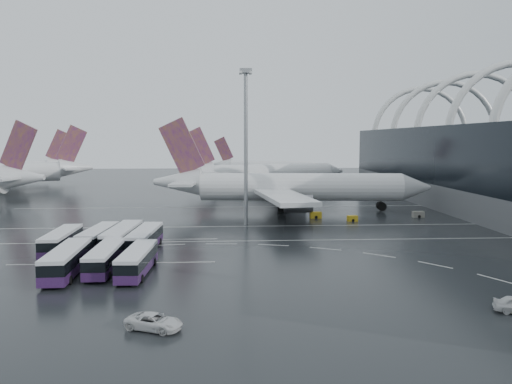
{
  "coord_description": "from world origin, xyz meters",
  "views": [
    {
      "loc": [
        -8.32,
        -83.3,
        16.72
      ],
      "look_at": [
        -2.9,
        8.97,
        7.0
      ],
      "focal_mm": 35.0,
      "sensor_mm": 36.0,
      "label": 1
    }
  ],
  "objects": [
    {
      "name": "van_curve_a",
      "position": [
        -14.82,
        -40.29,
        0.72
      ],
      "size": [
        5.66,
        4.18,
        1.43
      ],
      "primitive_type": "imported",
      "rotation": [
        0.0,
        0.0,
        1.17
      ],
      "color": "silver",
      "rests_on": "ground"
    },
    {
      "name": "bus_row_far_b",
      "position": [
        -23.87,
        -19.93,
        1.7
      ],
      "size": [
        3.09,
        12.61,
        3.1
      ],
      "rotation": [
        0.0,
        0.0,
        1.58
      ],
      "color": "#2F143F",
      "rests_on": "ground"
    },
    {
      "name": "jet_remote_mid",
      "position": [
        -78.44,
        88.45,
        5.67
      ],
      "size": [
        48.26,
        39.4,
        21.98
      ],
      "rotation": [
        0.0,
        0.0,
        3.57
      ],
      "color": "silver",
      "rests_on": "ground"
    },
    {
      "name": "bus_row_far_a",
      "position": [
        -28.18,
        -21.55,
        1.85
      ],
      "size": [
        3.7,
        13.77,
        3.36
      ],
      "rotation": [
        0.0,
        0.0,
        1.61
      ],
      "color": "#2F143F",
      "rests_on": "ground"
    },
    {
      "name": "jet_remote_far",
      "position": [
        -91.07,
        115.42,
        5.41
      ],
      "size": [
        47.57,
        38.64,
        20.97
      ],
      "rotation": [
        0.0,
        0.0,
        3.44
      ],
      "color": "silver",
      "rests_on": "ground"
    },
    {
      "name": "bus_bay_line_south",
      "position": [
        -24.0,
        -16.0,
        0.01
      ],
      "size": [
        28.0,
        0.25,
        0.01
      ],
      "primitive_type": "cube",
      "color": "silver",
      "rests_on": "ground"
    },
    {
      "name": "lane_marking_mid",
      "position": [
        0.0,
        12.0,
        0.01
      ],
      "size": [
        120.0,
        0.25,
        0.01
      ],
      "primitive_type": "cube",
      "color": "silver",
      "rests_on": "ground"
    },
    {
      "name": "airliner_main",
      "position": [
        5.64,
        32.29,
        5.5
      ],
      "size": [
        64.9,
        56.72,
        21.97
      ],
      "rotation": [
        0.0,
        0.0,
        -0.08
      ],
      "color": "silver",
      "rests_on": "ground"
    },
    {
      "name": "bus_row_near_d",
      "position": [
        -20.76,
        -8.19,
        1.81
      ],
      "size": [
        3.79,
        13.51,
        3.29
      ],
      "rotation": [
        0.0,
        0.0,
        1.51
      ],
      "color": "#2F143F",
      "rests_on": "ground"
    },
    {
      "name": "ground",
      "position": [
        0.0,
        0.0,
        0.0
      ],
      "size": [
        420.0,
        420.0,
        0.0
      ],
      "primitive_type": "plane",
      "color": "black",
      "rests_on": "ground"
    },
    {
      "name": "bus_row_far_c",
      "position": [
        -19.57,
        -21.46,
        1.71
      ],
      "size": [
        3.41,
        12.71,
        3.1
      ],
      "rotation": [
        0.0,
        0.0,
        1.53
      ],
      "color": "#2F143F",
      "rests_on": "ground"
    },
    {
      "name": "floodlight_mast",
      "position": [
        -4.6,
        13.78,
        18.99
      ],
      "size": [
        2.31,
        2.31,
        30.2
      ],
      "color": "gray",
      "rests_on": "ground"
    },
    {
      "name": "gse_cart_belly_a",
      "position": [
        17.48,
        16.92,
        0.57
      ],
      "size": [
        2.1,
        1.24,
        1.15
      ],
      "primitive_type": "cube",
      "color": "gold",
      "rests_on": "ground"
    },
    {
      "name": "bus_row_near_c",
      "position": [
        -24.34,
        -7.2,
        1.89
      ],
      "size": [
        3.95,
        14.14,
        3.44
      ],
      "rotation": [
        0.0,
        0.0,
        1.51
      ],
      "color": "#2F143F",
      "rests_on": "ground"
    },
    {
      "name": "lane_marking_far",
      "position": [
        0.0,
        40.0,
        0.01
      ],
      "size": [
        120.0,
        0.25,
        0.01
      ],
      "primitive_type": "cube",
      "color": "silver",
      "rests_on": "ground"
    },
    {
      "name": "bus_bay_line_north",
      "position": [
        -24.0,
        0.0,
        0.01
      ],
      "size": [
        28.0,
        0.25,
        0.01
      ],
      "primitive_type": "cube",
      "color": "silver",
      "rests_on": "ground"
    },
    {
      "name": "bus_row_near_b",
      "position": [
        -28.09,
        -6.56,
        1.75
      ],
      "size": [
        3.79,
        13.13,
        3.19
      ],
      "rotation": [
        0.0,
        0.0,
        1.5
      ],
      "color": "#2F143F",
      "rests_on": "ground"
    },
    {
      "name": "airliner_gate_b",
      "position": [
        4.25,
        85.2,
        5.23
      ],
      "size": [
        58.61,
        52.07,
        20.88
      ],
      "rotation": [
        0.0,
        0.0,
        0.33
      ],
      "color": "silver",
      "rests_on": "ground"
    },
    {
      "name": "lane_marking_near",
      "position": [
        0.0,
        -2.0,
        0.01
      ],
      "size": [
        120.0,
        0.25,
        0.01
      ],
      "primitive_type": "cube",
      "color": "silver",
      "rests_on": "ground"
    },
    {
      "name": "bus_row_near_a",
      "position": [
        -32.92,
        -8.88,
        1.77
      ],
      "size": [
        3.36,
        13.12,
        3.21
      ],
      "rotation": [
        0.0,
        0.0,
        1.59
      ],
      "color": "#2F143F",
      "rests_on": "ground"
    },
    {
      "name": "airliner_gate_c",
      "position": [
        8.84,
        137.41,
        4.53
      ],
      "size": [
        50.59,
        45.91,
        18.12
      ],
      "rotation": [
        0.0,
        0.0,
        -0.21
      ],
      "color": "silver",
      "rests_on": "ground"
    },
    {
      "name": "gse_cart_belly_c",
      "position": [
        10.62,
        21.3,
        0.66
      ],
      "size": [
        2.43,
        1.44,
        1.33
      ],
      "primitive_type": "cube",
      "color": "gold",
      "rests_on": "ground"
    },
    {
      "name": "gse_cart_belly_d",
      "position": [
        32.97,
        21.08,
        0.65
      ],
      "size": [
        2.38,
        1.41,
        1.3
      ],
      "primitive_type": "cube",
      "color": "slate",
      "rests_on": "ground"
    }
  ]
}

